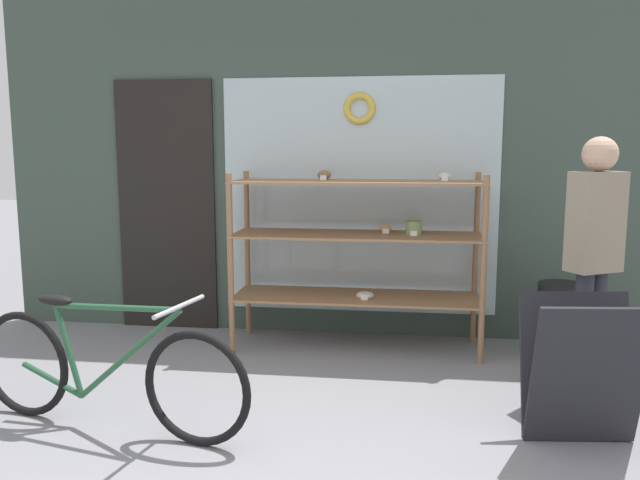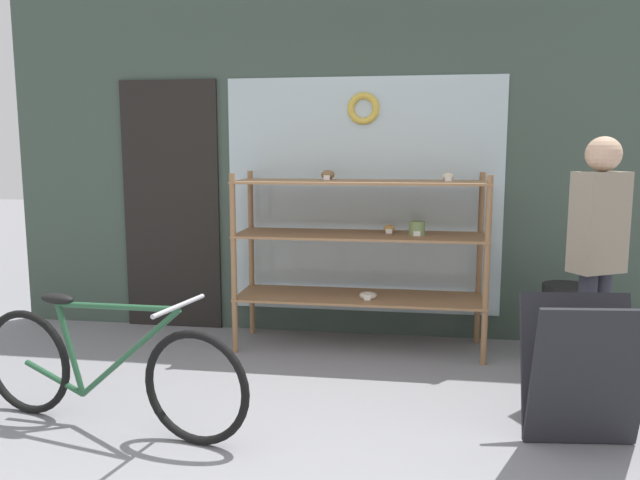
{
  "view_description": "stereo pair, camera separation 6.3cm",
  "coord_description": "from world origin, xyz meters",
  "px_view_note": "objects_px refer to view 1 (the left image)",
  "views": [
    {
      "loc": [
        0.56,
        -2.39,
        1.53
      ],
      "look_at": [
        0.11,
        1.0,
        1.03
      ],
      "focal_mm": 35.0,
      "sensor_mm": 36.0,
      "label": 1
    },
    {
      "loc": [
        0.63,
        -2.38,
        1.53
      ],
      "look_at": [
        0.11,
        1.0,
        1.03
      ],
      "focal_mm": 35.0,
      "sensor_mm": 36.0,
      "label": 2
    }
  ],
  "objects_px": {
    "sandwich_board": "(582,370)",
    "trash_bin": "(561,317)",
    "display_case": "(358,241)",
    "bicycle": "(104,371)",
    "pedestrian": "(594,245)"
  },
  "relations": [
    {
      "from": "sandwich_board",
      "to": "trash_bin",
      "type": "distance_m",
      "value": 1.42
    },
    {
      "from": "pedestrian",
      "to": "trash_bin",
      "type": "height_order",
      "value": "pedestrian"
    },
    {
      "from": "bicycle",
      "to": "sandwich_board",
      "type": "bearing_deg",
      "value": 16.0
    },
    {
      "from": "trash_bin",
      "to": "display_case",
      "type": "bearing_deg",
      "value": 179.19
    },
    {
      "from": "display_case",
      "to": "pedestrian",
      "type": "bearing_deg",
      "value": -24.62
    },
    {
      "from": "bicycle",
      "to": "pedestrian",
      "type": "xyz_separation_m",
      "value": [
        2.78,
        0.93,
        0.61
      ]
    },
    {
      "from": "sandwich_board",
      "to": "pedestrian",
      "type": "xyz_separation_m",
      "value": [
        0.24,
        0.73,
        0.55
      ]
    },
    {
      "from": "bicycle",
      "to": "pedestrian",
      "type": "distance_m",
      "value": 2.99
    },
    {
      "from": "display_case",
      "to": "bicycle",
      "type": "bearing_deg",
      "value": -127.94
    },
    {
      "from": "pedestrian",
      "to": "display_case",
      "type": "bearing_deg",
      "value": 125.87
    },
    {
      "from": "bicycle",
      "to": "trash_bin",
      "type": "relative_size",
      "value": 3.11
    },
    {
      "from": "sandwich_board",
      "to": "pedestrian",
      "type": "relative_size",
      "value": 0.48
    },
    {
      "from": "pedestrian",
      "to": "trash_bin",
      "type": "bearing_deg",
      "value": 60.73
    },
    {
      "from": "display_case",
      "to": "sandwich_board",
      "type": "height_order",
      "value": "display_case"
    },
    {
      "from": "display_case",
      "to": "pedestrian",
      "type": "xyz_separation_m",
      "value": [
        1.51,
        -0.69,
        0.11
      ]
    }
  ]
}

